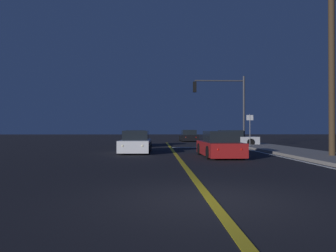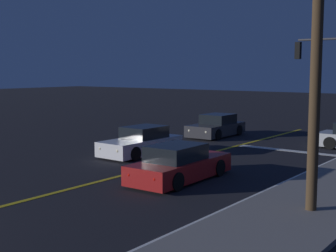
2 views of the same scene
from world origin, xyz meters
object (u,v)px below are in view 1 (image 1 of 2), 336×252
Objects in this scene: car_lead_oncoming_silver at (233,139)px; utility_pole_right at (332,47)px; street_sign_corner at (250,125)px; car_parked_curb_black at (189,136)px; car_side_waiting_charcoal at (136,139)px; car_far_approaching_red at (220,146)px; car_following_oncoming_white at (136,143)px; traffic_signal_near_right at (226,99)px.

utility_pole_right reaches higher than car_lead_oncoming_silver.
street_sign_corner is (-1.40, 9.19, -3.79)m from utility_pole_right.
car_side_waiting_charcoal is (-5.54, -10.42, -0.00)m from car_parked_curb_black.
car_parked_curb_black is 23.44m from utility_pole_right.
car_parked_curb_black is at bearing 104.56° from street_sign_corner.
car_lead_oncoming_silver is at bearing 72.18° from car_far_approaching_red.
car_parked_curb_black is 0.97× the size of car_far_approaching_red.
car_parked_curb_black is 11.81m from car_side_waiting_charcoal.
car_lead_oncoming_silver is 13.33m from utility_pole_right.
car_parked_curb_black is 1.02× the size of car_following_oncoming_white.
car_lead_oncoming_silver and car_far_approaching_red have the same top height.
car_lead_oncoming_silver is 11.54m from car_far_approaching_red.
car_lead_oncoming_silver and car_parked_curb_black have the same top height.
street_sign_corner is at bearing 11.87° from car_lead_oncoming_silver.
car_following_oncoming_white is 9.82m from street_sign_corner.
car_following_oncoming_white is at bearing 156.01° from utility_pole_right.
traffic_signal_near_right is at bearing -71.17° from car_lead_oncoming_silver.
street_sign_corner reaches higher than car_lead_oncoming_silver.
street_sign_corner is (3.94, 8.04, 1.14)m from car_far_approaching_red.
street_sign_corner is at bearing 114.59° from traffic_signal_near_right.
car_side_waiting_charcoal is at bearing 162.73° from street_sign_corner.
traffic_signal_near_right is (7.22, 7.58, 3.45)m from car_following_oncoming_white.
utility_pole_right is at bearing -78.87° from car_parked_curb_black.
car_lead_oncoming_silver is 11.08m from car_following_oncoming_white.
traffic_signal_near_right is at bearing 75.02° from car_far_approaching_red.
car_side_waiting_charcoal is (-0.47, 7.57, 0.00)m from car_following_oncoming_white.
car_following_oncoming_white and car_far_approaching_red have the same top height.
car_parked_curb_black is at bearing 87.45° from car_far_approaching_red.
car_lead_oncoming_silver is at bearing -134.36° from car_following_oncoming_white.
car_parked_curb_black is at bearing -78.33° from traffic_signal_near_right.
traffic_signal_near_right is (7.70, 0.01, 3.45)m from car_side_waiting_charcoal.
car_lead_oncoming_silver and car_side_waiting_charcoal have the same top height.
utility_pole_right is at bearing 9.41° from car_lead_oncoming_silver.
car_parked_curb_black is 1.05× the size of car_side_waiting_charcoal.
car_following_oncoming_white is at bearing -45.31° from car_lead_oncoming_silver.
utility_pole_right is (5.34, -1.15, 4.93)m from car_far_approaching_red.
car_side_waiting_charcoal is 0.40× the size of utility_pole_right.
car_far_approaching_red is 11.68m from traffic_signal_near_right.
car_lead_oncoming_silver is at bearing -179.30° from car_side_waiting_charcoal.
traffic_signal_near_right is 0.56× the size of utility_pole_right.
traffic_signal_near_right is (2.15, -10.41, 3.45)m from car_parked_curb_black.
car_far_approaching_red is at bearing 76.20° from traffic_signal_near_right.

